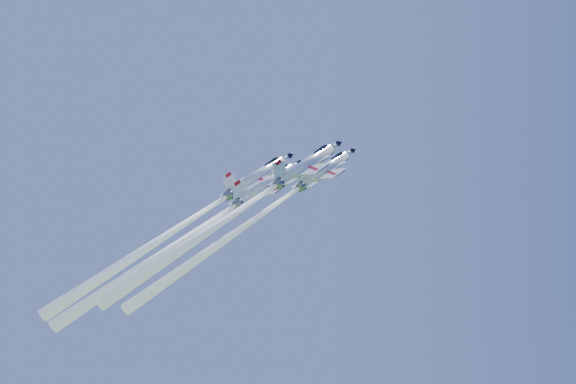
{
  "coord_description": "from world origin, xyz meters",
  "views": [
    {
      "loc": [
        4.45,
        -90.78,
        67.32
      ],
      "look_at": [
        0.0,
        0.0,
        93.83
      ],
      "focal_mm": 40.0,
      "sensor_mm": 36.0,
      "label": 1
    }
  ],
  "objects_px": {
    "jet_lead": "(263,213)",
    "jet_slot": "(203,227)",
    "jet_left": "(193,218)",
    "jet_right": "(246,206)"
  },
  "relations": [
    {
      "from": "jet_lead",
      "to": "jet_slot",
      "type": "bearing_deg",
      "value": -101.09
    },
    {
      "from": "jet_left",
      "to": "jet_right",
      "type": "relative_size",
      "value": 1.08
    },
    {
      "from": "jet_left",
      "to": "jet_right",
      "type": "bearing_deg",
      "value": -0.15
    },
    {
      "from": "jet_lead",
      "to": "jet_left",
      "type": "xyz_separation_m",
      "value": [
        -10.4,
        1.89,
        -0.19
      ]
    },
    {
      "from": "jet_lead",
      "to": "jet_left",
      "type": "height_order",
      "value": "jet_left"
    },
    {
      "from": "jet_lead",
      "to": "jet_left",
      "type": "distance_m",
      "value": 10.57
    },
    {
      "from": "jet_slot",
      "to": "jet_lead",
      "type": "bearing_deg",
      "value": 78.91
    },
    {
      "from": "jet_right",
      "to": "jet_slot",
      "type": "xyz_separation_m",
      "value": [
        -5.88,
        2.14,
        -2.21
      ]
    },
    {
      "from": "jet_right",
      "to": "jet_slot",
      "type": "relative_size",
      "value": 1.0
    },
    {
      "from": "jet_lead",
      "to": "jet_right",
      "type": "height_order",
      "value": "jet_lead"
    }
  ]
}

